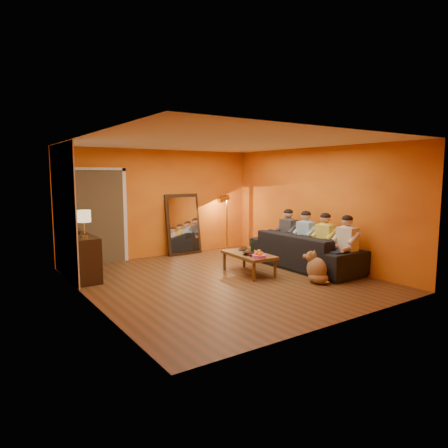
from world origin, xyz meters
TOP-DOWN VIEW (x-y plane):
  - room_shell at (0.00, 0.37)m, footprint 5.00×5.50m
  - white_accent at (-2.48, 1.75)m, footprint 0.02×1.90m
  - doorway_recess at (-1.50, 2.83)m, footprint 1.06×0.30m
  - door_jamb_left at (-2.07, 2.71)m, footprint 0.08×0.06m
  - door_jamb_right at (-0.93, 2.71)m, footprint 0.08×0.06m
  - door_header at (-1.50, 2.71)m, footprint 1.22×0.06m
  - mirror_frame at (0.55, 2.63)m, footprint 0.92×0.27m
  - mirror_glass at (0.55, 2.59)m, footprint 0.78×0.21m
  - sideboard at (-2.24, 1.55)m, footprint 0.44×1.18m
  - table_lamp at (-2.24, 1.25)m, footprint 0.24×0.24m
  - sofa at (2.00, -0.17)m, footprint 2.59×1.01m
  - coffee_table at (0.68, 0.09)m, footprint 0.70×1.26m
  - floor_lamp at (1.70, 2.35)m, footprint 0.32×0.26m
  - dog at (1.31, -1.16)m, footprint 0.36×0.54m
  - person_far_left at (2.13, -1.17)m, footprint 0.70×0.44m
  - person_mid_left at (2.13, -0.62)m, footprint 0.70×0.44m
  - person_mid_right at (2.13, -0.07)m, footprint 0.70×0.44m
  - person_far_right at (2.13, 0.48)m, footprint 0.70×0.44m
  - fruit_bowl at (0.58, -0.36)m, footprint 0.26×0.26m
  - wine_bottle at (0.73, 0.04)m, footprint 0.07×0.07m
  - tumbler at (0.80, 0.21)m, footprint 0.13×0.13m
  - laptop at (0.86, 0.44)m, footprint 0.40×0.38m
  - book_lower at (0.50, -0.11)m, footprint 0.24×0.30m
  - book_mid at (0.51, -0.10)m, footprint 0.22×0.28m
  - book_upper at (0.50, -0.12)m, footprint 0.27×0.28m
  - vase at (-2.24, 1.80)m, footprint 0.16×0.16m
  - flowers at (-2.24, 1.80)m, footprint 0.17×0.17m

SIDE VIEW (x-z plane):
  - coffee_table at x=0.68m, z-range 0.00..0.42m
  - dog at x=1.31m, z-range 0.00..0.61m
  - sofa at x=2.00m, z-range 0.00..0.76m
  - sideboard at x=-2.24m, z-range 0.00..0.85m
  - book_lower at x=0.50m, z-range 0.42..0.45m
  - laptop at x=0.86m, z-range 0.42..0.45m
  - book_mid at x=0.51m, z-range 0.45..0.47m
  - tumbler at x=0.80m, z-range 0.42..0.52m
  - book_upper at x=0.50m, z-range 0.47..0.49m
  - fruit_bowl at x=0.58m, z-range 0.42..0.58m
  - wine_bottle at x=0.73m, z-range 0.42..0.73m
  - person_far_left at x=2.13m, z-range 0.00..1.22m
  - person_mid_left at x=2.13m, z-range 0.00..1.22m
  - person_mid_right at x=2.13m, z-range 0.00..1.22m
  - person_far_right at x=2.13m, z-range 0.00..1.22m
  - floor_lamp at x=1.70m, z-range 0.00..1.44m
  - mirror_frame at x=0.55m, z-range 0.00..1.52m
  - mirror_glass at x=0.55m, z-range 0.09..1.43m
  - vase at x=-2.24m, z-range 0.85..1.02m
  - doorway_recess at x=-1.50m, z-range 0.00..2.10m
  - door_jamb_left at x=-2.07m, z-range -0.05..2.15m
  - door_jamb_right at x=-0.93m, z-range -0.05..2.15m
  - table_lamp at x=-2.24m, z-range 0.85..1.36m
  - flowers at x=-2.24m, z-range 0.97..1.36m
  - room_shell at x=0.00m, z-range 0.00..2.60m
  - white_accent at x=-2.48m, z-range 0.01..2.59m
  - door_header at x=-1.50m, z-range 2.08..2.16m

